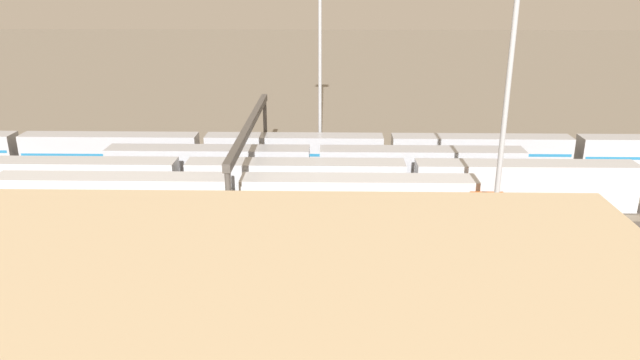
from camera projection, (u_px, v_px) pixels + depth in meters
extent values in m
plane|color=#756B5B|center=(315.00, 198.00, 66.79)|extent=(400.00, 400.00, 0.00)
cube|color=#3D3833|center=(318.00, 164.00, 78.55)|extent=(140.00, 2.80, 0.12)
cube|color=#4C443D|center=(317.00, 176.00, 73.84)|extent=(140.00, 2.80, 0.12)
cube|color=#3D3833|center=(316.00, 190.00, 69.12)|extent=(140.00, 2.80, 0.12)
cube|color=#3D3833|center=(315.00, 206.00, 64.41)|extent=(140.00, 2.80, 0.12)
cube|color=#4C443D|center=(313.00, 225.00, 59.69)|extent=(140.00, 2.80, 0.12)
cube|color=#3D3833|center=(311.00, 247.00, 54.98)|extent=(140.00, 2.80, 0.12)
cube|color=#A8AAB2|center=(480.00, 150.00, 77.50)|extent=(23.00, 3.00, 3.80)
cube|color=#1E6B9E|center=(480.00, 152.00, 77.56)|extent=(22.40, 3.06, 0.36)
cube|color=#A8AAB2|center=(294.00, 149.00, 77.96)|extent=(23.00, 3.00, 3.80)
cube|color=#1E6B9E|center=(294.00, 152.00, 78.07)|extent=(22.40, 3.06, 0.36)
cube|color=#A8AAB2|center=(110.00, 148.00, 78.42)|extent=(23.00, 3.00, 3.80)
cube|color=#1E6B9E|center=(111.00, 152.00, 78.58)|extent=(22.40, 3.06, 0.36)
cube|color=silver|center=(358.00, 201.00, 58.76)|extent=(23.00, 3.00, 5.00)
cube|color=silver|center=(114.00, 200.00, 59.22)|extent=(23.00, 3.00, 5.00)
cube|color=#B7BABF|center=(524.00, 185.00, 63.14)|extent=(23.00, 3.00, 5.00)
cube|color=#B7BABF|center=(296.00, 184.00, 63.60)|extent=(23.00, 3.00, 5.00)
cube|color=#B7BABF|center=(71.00, 182.00, 64.05)|extent=(23.00, 3.00, 5.00)
cube|color=#A8AAB2|center=(421.00, 170.00, 68.05)|extent=(23.00, 3.00, 5.00)
cube|color=#A8AAB2|center=(209.00, 169.00, 68.50)|extent=(23.00, 3.00, 5.00)
cube|color=#D85914|center=(520.00, 230.00, 54.00)|extent=(10.00, 3.00, 3.60)
cube|color=#D85914|center=(489.00, 204.00, 53.23)|extent=(3.00, 2.70, 1.40)
cylinder|color=#9EA0A5|center=(320.00, 50.00, 77.36)|extent=(0.44, 0.44, 28.76)
cylinder|color=#9EA0A5|center=(503.00, 137.00, 48.69)|extent=(0.44, 0.44, 22.53)
cylinder|color=#4C4742|center=(265.00, 130.00, 79.36)|extent=(0.50, 0.50, 8.00)
cylinder|color=#4C4742|center=(230.00, 216.00, 51.82)|extent=(0.50, 0.50, 8.00)
cube|color=#4C4742|center=(250.00, 125.00, 64.13)|extent=(0.70, 30.00, 0.80)
cube|color=tan|center=(182.00, 345.00, 31.76)|extent=(50.24, 18.91, 10.57)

